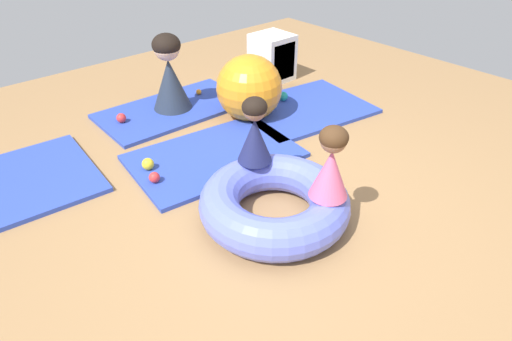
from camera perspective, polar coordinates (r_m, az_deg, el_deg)
name	(u,v)px	position (r m, az deg, el deg)	size (l,w,h in m)	color
ground_plane	(285,212)	(3.40, 3.70, -5.36)	(8.00, 8.00, 0.00)	#9E7549
gym_mat_far_left	(304,109)	(4.92, 6.13, 7.92)	(1.36, 1.02, 0.04)	#2D47B7
gym_mat_near_right	(214,156)	(4.04, -5.36, 1.86)	(1.47, 0.95, 0.04)	#2D47B7
gym_mat_front	(173,109)	(4.96, -10.57, 7.77)	(1.57, 0.86, 0.04)	#2D47B7
inflatable_cushion	(274,202)	(3.24, 2.33, -4.11)	(1.10, 1.10, 0.30)	#6070E5
child_in_pink	(331,163)	(2.96, 9.62, 0.91)	(0.33, 0.33, 0.53)	#E5608E
child_in_navy	(255,131)	(3.32, -0.18, 5.12)	(0.28, 0.28, 0.52)	navy
adult_seated	(169,73)	(4.80, -11.07, 12.18)	(0.45, 0.45, 0.80)	#232D3D
play_ball_red	(121,118)	(4.74, -16.93, 6.48)	(0.10, 0.10, 0.10)	red
play_ball_teal	(283,96)	(5.02, 3.53, 9.49)	(0.10, 0.10, 0.10)	teal
play_ball_pink	(226,95)	(5.10, -3.91, 9.67)	(0.07, 0.07, 0.07)	pink
play_ball_orange	(199,92)	(5.22, -7.37, 9.99)	(0.06, 0.06, 0.06)	orange
play_ball_yellow	(148,164)	(3.88, -13.72, 0.83)	(0.10, 0.10, 0.10)	yellow
play_ball_red_second	(154,177)	(3.71, -12.93, -0.86)	(0.09, 0.09, 0.09)	red
exercise_ball_large	(249,88)	(4.59, -0.88, 10.56)	(0.68, 0.68, 0.68)	orange
storage_cube	(273,58)	(5.62, 2.26, 14.27)	(0.44, 0.44, 0.56)	white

